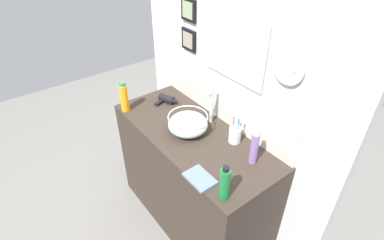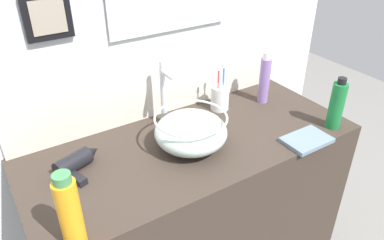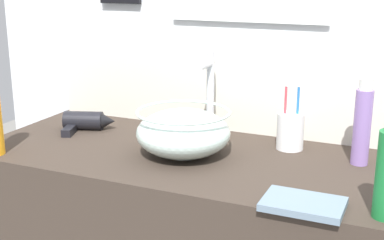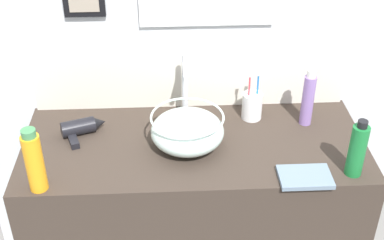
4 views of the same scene
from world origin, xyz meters
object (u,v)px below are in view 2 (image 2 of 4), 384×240
at_px(toothbrush_cup, 220,97).
at_px(spray_bottle, 264,79).
at_px(faucet, 164,90).
at_px(shampoo_bottle, 69,212).
at_px(lotion_bottle, 337,105).
at_px(hand_towel, 307,140).
at_px(hair_drier, 77,162).
at_px(glass_bowl_sink, 191,131).

height_order(toothbrush_cup, spray_bottle, spray_bottle).
xyz_separation_m(faucet, shampoo_bottle, (-0.50, -0.40, -0.04)).
bearing_deg(toothbrush_cup, lotion_bottle, -50.85).
relative_size(lotion_bottle, hand_towel, 1.21).
bearing_deg(spray_bottle, hair_drier, -177.93).
relative_size(faucet, lotion_bottle, 1.27).
height_order(hair_drier, lotion_bottle, lotion_bottle).
bearing_deg(faucet, shampoo_bottle, -141.19).
relative_size(faucet, hand_towel, 1.54).
xyz_separation_m(glass_bowl_sink, spray_bottle, (0.46, 0.13, 0.04)).
bearing_deg(glass_bowl_sink, shampoo_bottle, -157.24).
xyz_separation_m(toothbrush_cup, spray_bottle, (0.20, -0.05, 0.05)).
bearing_deg(glass_bowl_sink, hair_drier, 166.00).
bearing_deg(lotion_bottle, spray_bottle, 106.45).
xyz_separation_m(faucet, hand_towel, (0.39, -0.40, -0.14)).
xyz_separation_m(shampoo_bottle, hand_towel, (0.88, 0.00, -0.10)).
height_order(glass_bowl_sink, faucet, faucet).
xyz_separation_m(hair_drier, lotion_bottle, (0.95, -0.28, 0.07)).
relative_size(faucet, hair_drier, 1.55).
bearing_deg(lotion_bottle, glass_bowl_sink, 161.61).
bearing_deg(shampoo_bottle, hair_drier, 71.25).
bearing_deg(hair_drier, shampoo_bottle, -108.75).
height_order(shampoo_bottle, hand_towel, shampoo_bottle).
bearing_deg(glass_bowl_sink, toothbrush_cup, 34.38).
distance_m(lotion_bottle, hand_towel, 0.19).
distance_m(faucet, spray_bottle, 0.47).
bearing_deg(spray_bottle, hand_towel, -102.88).
bearing_deg(shampoo_bottle, glass_bowl_sink, 22.76).
relative_size(hair_drier, lotion_bottle, 0.82).
distance_m(glass_bowl_sink, spray_bottle, 0.48).
relative_size(hair_drier, shampoo_bottle, 0.76).
height_order(faucet, hand_towel, faucet).
bearing_deg(hair_drier, hand_towel, -21.34).
bearing_deg(hand_towel, shampoo_bottle, -179.88).
height_order(lotion_bottle, hand_towel, lotion_bottle).
bearing_deg(faucet, hair_drier, -166.66).
xyz_separation_m(shampoo_bottle, lotion_bottle, (1.05, 0.02, -0.01)).
xyz_separation_m(hair_drier, toothbrush_cup, (0.65, 0.08, 0.03)).
height_order(spray_bottle, hand_towel, spray_bottle).
distance_m(spray_bottle, lotion_bottle, 0.33).
distance_m(spray_bottle, hand_towel, 0.36).
height_order(shampoo_bottle, spray_bottle, same).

